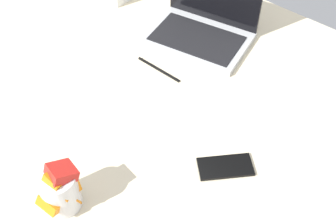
# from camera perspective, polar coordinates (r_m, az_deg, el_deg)

# --- Properties ---
(bed_mattress) EXTENTS (1.80, 1.40, 0.18)m
(bed_mattress) POSITION_cam_1_polar(r_m,az_deg,el_deg) (1.34, -5.78, 0.03)
(bed_mattress) COLOR beige
(bed_mattress) RESTS_ON ground
(laptop) EXTENTS (0.37, 0.29, 0.23)m
(laptop) POSITION_cam_1_polar(r_m,az_deg,el_deg) (1.45, 4.77, 11.60)
(laptop) COLOR #B7BABC
(laptop) RESTS_ON bed_mattress
(snack_cup) EXTENTS (0.09, 0.11, 0.14)m
(snack_cup) POSITION_cam_1_polar(r_m,az_deg,el_deg) (1.01, -14.40, -10.15)
(snack_cup) COLOR silver
(snack_cup) RESTS_ON bed_mattress
(cell_phone) EXTENTS (0.15, 0.15, 0.01)m
(cell_phone) POSITION_cam_1_polar(r_m,az_deg,el_deg) (1.10, 7.76, -7.36)
(cell_phone) COLOR black
(cell_phone) RESTS_ON bed_mattress
(charger_cable) EXTENTS (0.17, 0.01, 0.01)m
(charger_cable) POSITION_cam_1_polar(r_m,az_deg,el_deg) (1.34, -1.28, 5.80)
(charger_cable) COLOR black
(charger_cable) RESTS_ON bed_mattress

